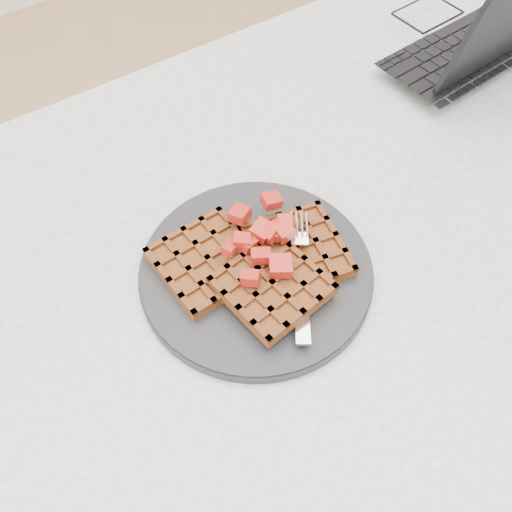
% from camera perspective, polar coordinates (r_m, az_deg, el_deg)
% --- Properties ---
extents(ground, '(4.00, 4.00, 0.00)m').
position_cam_1_polar(ground, '(1.41, 3.90, -15.31)').
color(ground, tan).
rests_on(ground, ground).
extents(table, '(1.20, 0.80, 0.75)m').
position_cam_1_polar(table, '(0.84, 6.30, -0.44)').
color(table, silver).
rests_on(table, ground).
extents(plate, '(0.28, 0.28, 0.02)m').
position_cam_1_polar(plate, '(0.68, 0.00, -1.55)').
color(plate, black).
rests_on(plate, table).
extents(waffles, '(0.22, 0.19, 0.03)m').
position_cam_1_polar(waffles, '(0.66, 0.20, -0.85)').
color(waffles, brown).
rests_on(waffles, plate).
extents(strawberry_pile, '(0.15, 0.15, 0.02)m').
position_cam_1_polar(strawberry_pile, '(0.64, 0.00, 0.72)').
color(strawberry_pile, '#8A0400').
rests_on(strawberry_pile, waffles).
extents(fork, '(0.12, 0.16, 0.02)m').
position_cam_1_polar(fork, '(0.66, 4.40, -1.51)').
color(fork, silver).
rests_on(fork, plate).
extents(laptop, '(0.35, 0.27, 0.23)m').
position_cam_1_polar(laptop, '(1.04, 20.49, 20.48)').
color(laptop, black).
rests_on(laptop, table).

